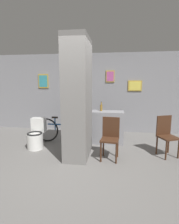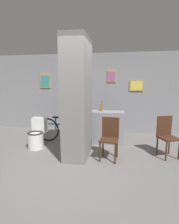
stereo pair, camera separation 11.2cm
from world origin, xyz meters
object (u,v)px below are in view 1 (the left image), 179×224
Objects in this scene: chair_near_pillar at (110,136)px; chair_by_doorway at (166,134)px; toilet at (36,136)px; bicycle at (64,130)px; bottle_tall at (101,107)px.

chair_by_doorway is at bearing 21.44° from chair_near_pillar.
toilet is 0.77m from bicycle.
bottle_tall reaches higher than toilet.
toilet is 0.82× the size of chair_near_pillar.
bottle_tall reaches higher than chair_near_pillar.
toilet is 0.45× the size of bicycle.
chair_near_pillar is (1.89, -0.36, 0.19)m from toilet.
bottle_tall reaches higher than chair_by_doorway.
chair_by_doorway is 3.43× the size of bottle_tall.
chair_near_pillar is 0.55× the size of bicycle.
chair_by_doorway is at bearing -11.26° from bicycle.
bicycle is (-2.55, 0.51, -0.15)m from chair_by_doorway.
chair_by_doorway reaches higher than toilet.
chair_near_pillar is at bearing -10.94° from toilet.
chair_by_doorway reaches higher than bicycle.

